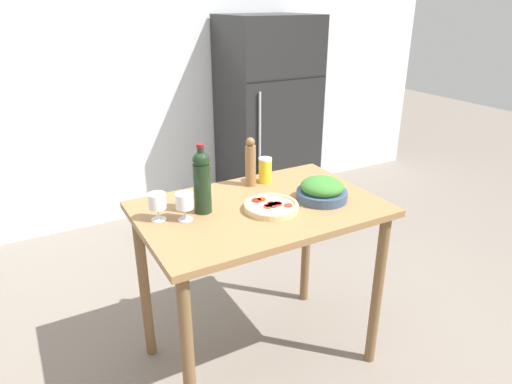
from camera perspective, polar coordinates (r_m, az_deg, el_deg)
name	(u,v)px	position (r m, az deg, el deg)	size (l,w,h in m)	color
ground_plane	(259,355)	(2.78, 0.41, -19.73)	(14.00, 14.00, 0.00)	slate
wall_back	(133,73)	(4.13, -15.07, 14.13)	(6.40, 0.09, 2.60)	silver
refrigerator	(267,117)	(4.27, 1.42, 9.41)	(0.79, 0.69, 1.77)	black
prep_counter	(260,231)	(2.31, 0.47, -4.94)	(1.19, 0.77, 0.95)	olive
wine_bottle	(202,180)	(2.14, -6.78, 1.44)	(0.08, 0.08, 0.34)	black
wine_glass_near	(184,202)	(2.10, -8.94, -1.30)	(0.08, 0.08, 0.13)	silver
wine_glass_far	(157,202)	(2.12, -12.24, -1.28)	(0.08, 0.08, 0.13)	silver
pepper_mill	(251,163)	(2.45, -0.69, 3.69)	(0.06, 0.06, 0.27)	olive
salad_bowl	(322,190)	(2.33, 8.26, 0.23)	(0.26, 0.26, 0.12)	#384C6B
homemade_pizza	(271,206)	(2.20, 1.90, -1.80)	(0.27, 0.27, 0.04)	#DBC189
salt_canister	(265,170)	(2.52, 1.15, 2.74)	(0.07, 0.07, 0.14)	yellow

